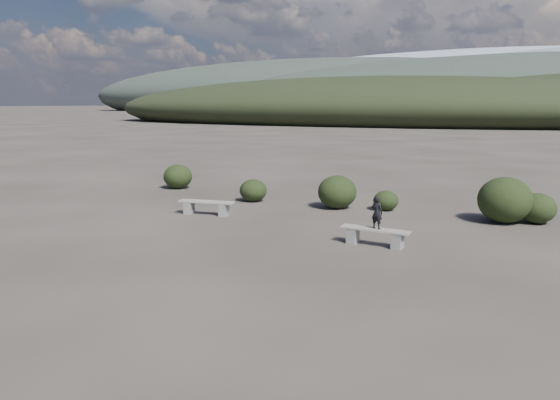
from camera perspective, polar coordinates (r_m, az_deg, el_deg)
The scene contains 11 objects.
ground at distance 12.51m, azimuth -5.72°, elevation -7.62°, with size 1200.00×1200.00×0.00m, color #322C27.
bench_left at distance 18.91m, azimuth -7.71°, elevation -0.67°, with size 1.98×0.72×0.48m.
bench_right at distance 14.93m, azimuth 9.88°, elevation -3.65°, with size 1.92×0.51×0.47m.
seated_person at distance 14.79m, azimuth 10.09°, elevation -1.30°, with size 0.32×0.21×0.88m, color black.
shrub_a at distance 21.32m, azimuth -2.82°, elevation 1.01°, with size 1.07×1.07×0.87m, color black.
shrub_b at distance 19.97m, azimuth 5.99°, elevation 0.85°, with size 1.41×1.41×1.21m, color black.
shrub_c at distance 19.88m, azimuth 11.01°, elevation -0.05°, with size 0.90×0.90×0.72m, color black.
shrub_d at distance 18.87m, azimuth 22.44°, elevation 0.00°, with size 1.69×1.69×1.48m, color black.
shrub_e at distance 19.24m, azimuth 25.28°, elevation -0.79°, with size 1.17×1.17×0.98m, color black.
shrub_f at distance 24.96m, azimuth -10.63°, elevation 2.43°, with size 1.28×1.28×1.09m, color black.
mountain_ridges at distance 349.54m, azimuth 23.96°, elevation 10.40°, with size 500.00×400.00×56.00m.
Camera 1 is at (6.27, -10.14, 3.80)m, focal length 35.00 mm.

